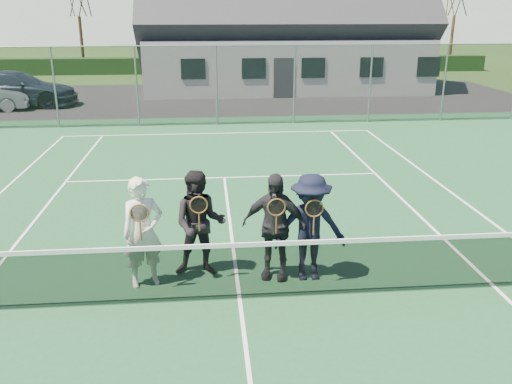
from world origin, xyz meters
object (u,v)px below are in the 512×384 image
Objects in this scene: player_a at (143,232)px; player_d at (310,227)px; car_c at (16,89)px; player_b at (200,224)px; tennis_net at (239,269)px; player_c at (274,226)px; clubhouse at (283,15)px.

player_a is 2.67m from player_d.
car_c is 3.07× the size of player_b.
player_c reaches higher than tennis_net.
player_d is at bearing -10.27° from player_c.
player_b is 1.22m from player_c.
player_a is 2.10m from player_c.
tennis_net is at bearing -131.08° from player_c.
player_d is (-2.81, -23.40, -3.07)m from clubhouse.
clubhouse is at bearing 76.80° from player_a.
player_b reaches higher than tennis_net.
player_c is at bearing 1.82° from player_a.
player_d reaches higher than tennis_net.
clubhouse is 8.67× the size of player_a.
player_a is at bearing -103.20° from clubhouse.
player_a is (-1.48, 0.64, 0.38)m from tennis_net.
car_c is 14.54m from clubhouse.
player_c reaches higher than car_c.
clubhouse is 23.76m from player_d.
tennis_net is at bearing -153.19° from player_d.
car_c is at bearing 118.49° from player_c.
player_b is at bearing -151.81° from car_c.
player_a and player_b have the same top height.
player_c is (-3.39, -23.29, -3.07)m from clubhouse.
car_c is 20.85m from tennis_net.
car_c is at bearing 113.02° from player_a.
clubhouse is 23.73m from player_b.
player_b is at bearing 169.93° from player_c.
player_b and player_c have the same top height.
player_d is at bearing -147.78° from car_c.
clubhouse reaches higher than player_a.
car_c is at bearing -158.18° from clubhouse.
tennis_net is 1.39m from player_d.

